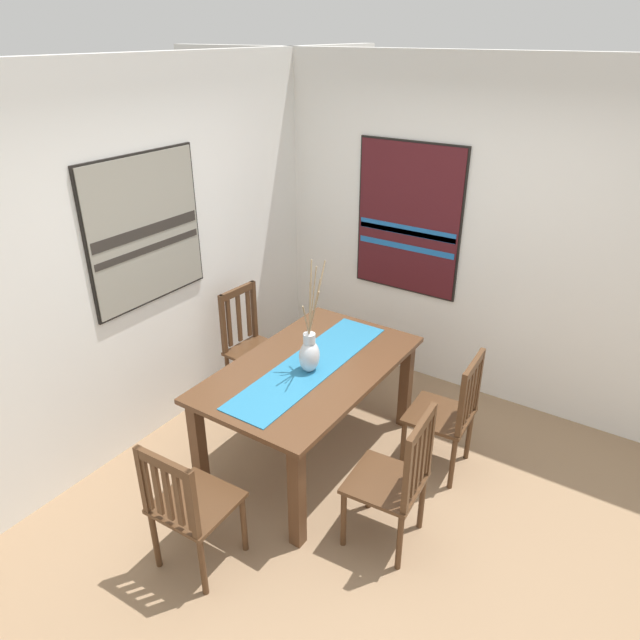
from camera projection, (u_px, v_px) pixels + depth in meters
name	position (u px, v px, depth m)	size (l,w,h in m)	color
ground_plane	(363.00, 515.00, 3.79)	(6.40, 6.40, 0.03)	#8E7051
wall_back	(141.00, 263.00, 4.09)	(6.40, 0.12, 2.70)	silver
wall_side	(486.00, 239.00, 4.56)	(0.12, 6.40, 2.70)	silver
dining_table	(310.00, 380.00, 4.01)	(1.60, 0.96, 0.77)	#51331E
table_runner	(310.00, 365.00, 3.96)	(1.48, 0.36, 0.01)	#236B93
centerpiece_vase	(310.00, 352.00, 3.84)	(0.31, 0.22, 0.77)	silver
chair_0	(252.00, 345.00, 4.82)	(0.45, 0.45, 0.96)	#4C301C
chair_1	(449.00, 412.00, 3.97)	(0.44, 0.44, 0.92)	#4C301C
chair_2	(188.00, 504.00, 3.21)	(0.44, 0.44, 0.88)	#4C301C
chair_3	(396.00, 478.00, 3.37)	(0.45, 0.45, 0.94)	#4C301C
painting_on_back_wall	(145.00, 230.00, 3.97)	(0.97, 0.05, 1.04)	black
painting_on_side_wall	(408.00, 219.00, 4.80)	(0.05, 0.93, 1.27)	black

